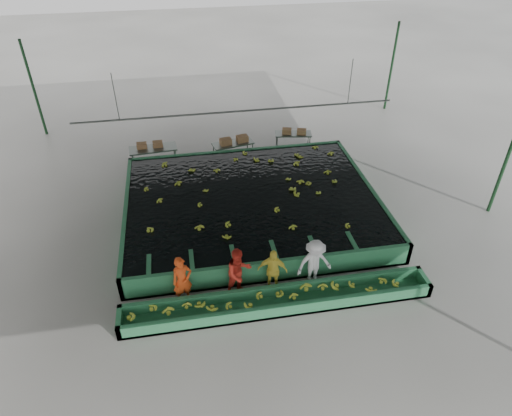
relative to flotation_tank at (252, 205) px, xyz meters
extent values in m
plane|color=gray|center=(0.00, -1.50, -0.45)|extent=(80.00, 80.00, 0.00)
cube|color=gray|center=(0.00, -1.50, 4.55)|extent=(20.00, 22.00, 0.04)
cube|color=black|center=(0.00, 0.00, 0.40)|extent=(9.70, 7.70, 0.00)
cylinder|color=#59605B|center=(0.00, 3.50, 2.55)|extent=(0.08, 0.08, 14.00)
cylinder|color=#59605B|center=(-5.00, 3.50, 3.55)|extent=(0.04, 0.04, 2.00)
cylinder|color=#59605B|center=(5.00, 3.50, 3.55)|extent=(0.04, 0.04, 2.00)
imported|color=#E74615|center=(-2.95, -4.30, 0.44)|extent=(0.75, 0.60, 1.77)
imported|color=red|center=(-1.15, -4.30, 0.47)|extent=(1.09, 0.97, 1.85)
imported|color=yellow|center=(-0.05, -4.30, 0.38)|extent=(1.05, 0.66, 1.66)
imported|color=silver|center=(1.36, -4.30, 0.46)|extent=(1.23, 0.78, 1.82)
camera|label=1|loc=(-2.49, -14.89, 10.62)|focal=32.00mm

